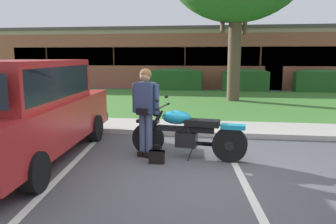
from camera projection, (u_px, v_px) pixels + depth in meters
ground_plane at (193, 175)px, 5.43m from camera, size 140.00×140.00×0.00m
curb_strip at (200, 134)px, 8.06m from camera, size 60.00×0.20×0.12m
concrete_walk at (201, 127)px, 8.90m from camera, size 60.00×1.50×0.08m
grass_lawn at (206, 102)px, 13.93m from camera, size 60.00×8.80×0.06m
stall_stripe_0 at (72, 165)px, 5.93m from camera, size 0.57×4.39×0.01m
stall_stripe_1 at (239, 173)px, 5.52m from camera, size 0.57×4.39×0.01m
motorcycle at (192, 134)px, 6.25m from camera, size 2.24×0.82×1.18m
rider_person at (146, 106)px, 6.29m from camera, size 0.55×0.37×1.70m
handbag at (157, 156)px, 5.99m from camera, size 0.28×0.13×0.36m
parked_suv_adjacent at (22, 110)px, 6.04m from camera, size 2.24×4.94×1.86m
hedge_left at (176, 79)px, 18.59m from camera, size 2.86×0.90×1.24m
hedge_center_left at (245, 80)px, 18.07m from camera, size 2.49×0.90×1.24m
hedge_center_right at (318, 80)px, 17.54m from camera, size 2.40×0.90×1.24m
brick_building at (190, 57)px, 23.63m from camera, size 25.76×8.87×3.68m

